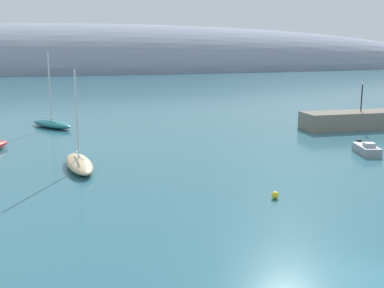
{
  "coord_description": "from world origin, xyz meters",
  "views": [
    {
      "loc": [
        -12.99,
        -17.46,
        10.48
      ],
      "look_at": [
        -2.31,
        23.08,
        1.72
      ],
      "focal_mm": 44.46,
      "sensor_mm": 36.0,
      "label": 1
    }
  ],
  "objects_px": {
    "sailboat_teal_near_shore": "(52,124)",
    "motorboat_grey_foreground": "(367,149)",
    "sailboat_sand_outer_mooring": "(79,163)",
    "harbor_lamp_post": "(362,93)",
    "mooring_buoy_yellow": "(275,195)"
  },
  "relations": [
    {
      "from": "motorboat_grey_foreground",
      "to": "harbor_lamp_post",
      "type": "relative_size",
      "value": 1.18
    },
    {
      "from": "sailboat_sand_outer_mooring",
      "to": "harbor_lamp_post",
      "type": "distance_m",
      "value": 37.88
    },
    {
      "from": "sailboat_teal_near_shore",
      "to": "sailboat_sand_outer_mooring",
      "type": "distance_m",
      "value": 22.56
    },
    {
      "from": "sailboat_teal_near_shore",
      "to": "motorboat_grey_foreground",
      "type": "relative_size",
      "value": 2.22
    },
    {
      "from": "sailboat_sand_outer_mooring",
      "to": "harbor_lamp_post",
      "type": "bearing_deg",
      "value": -77.88
    },
    {
      "from": "sailboat_sand_outer_mooring",
      "to": "mooring_buoy_yellow",
      "type": "relative_size",
      "value": 16.39
    },
    {
      "from": "sailboat_sand_outer_mooring",
      "to": "harbor_lamp_post",
      "type": "xyz_separation_m",
      "value": [
        35.66,
        12.15,
        3.95
      ]
    },
    {
      "from": "sailboat_sand_outer_mooring",
      "to": "mooring_buoy_yellow",
      "type": "xyz_separation_m",
      "value": [
        12.93,
        -11.78,
        -0.27
      ]
    },
    {
      "from": "sailboat_teal_near_shore",
      "to": "mooring_buoy_yellow",
      "type": "distance_m",
      "value": 37.6
    },
    {
      "from": "sailboat_teal_near_shore",
      "to": "sailboat_sand_outer_mooring",
      "type": "relative_size",
      "value": 1.14
    },
    {
      "from": "mooring_buoy_yellow",
      "to": "harbor_lamp_post",
      "type": "relative_size",
      "value": 0.14
    },
    {
      "from": "motorboat_grey_foreground",
      "to": "harbor_lamp_post",
      "type": "height_order",
      "value": "harbor_lamp_post"
    },
    {
      "from": "sailboat_sand_outer_mooring",
      "to": "harbor_lamp_post",
      "type": "relative_size",
      "value": 2.29
    },
    {
      "from": "sailboat_teal_near_shore",
      "to": "mooring_buoy_yellow",
      "type": "bearing_deg",
      "value": -10.17
    },
    {
      "from": "sailboat_teal_near_shore",
      "to": "motorboat_grey_foreground",
      "type": "height_order",
      "value": "sailboat_teal_near_shore"
    }
  ]
}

